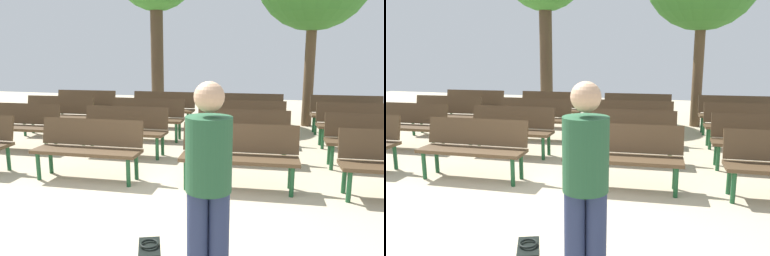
% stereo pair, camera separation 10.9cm
% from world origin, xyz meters
% --- Properties ---
extents(ground_plane, '(24.00, 24.00, 0.00)m').
position_xyz_m(ground_plane, '(0.00, 0.00, 0.00)').
color(ground_plane, '#BCAD8E').
extents(bench_r0_c1, '(1.62, 0.55, 0.87)m').
position_xyz_m(bench_r0_c1, '(-1.21, 1.52, 0.50)').
color(bench_r0_c1, '#4C3823').
rests_on(bench_r0_c1, ground_plane).
extents(bench_r0_c2, '(1.63, 0.59, 0.87)m').
position_xyz_m(bench_r0_c2, '(0.99, 1.68, 0.50)').
color(bench_r0_c2, '#4C3823').
rests_on(bench_r0_c2, ground_plane).
extents(bench_r1_c0, '(1.63, 0.57, 0.87)m').
position_xyz_m(bench_r1_c0, '(-3.41, 2.76, 0.50)').
color(bench_r1_c0, '#4C3823').
rests_on(bench_r1_c0, ground_plane).
extents(bench_r1_c1, '(1.62, 0.54, 0.87)m').
position_xyz_m(bench_r1_c1, '(-1.27, 2.89, 0.50)').
color(bench_r1_c1, '#4C3823').
rests_on(bench_r1_c1, ground_plane).
extents(bench_r1_c2, '(1.63, 0.57, 0.87)m').
position_xyz_m(bench_r1_c2, '(0.87, 3.03, 0.50)').
color(bench_r1_c2, '#4C3823').
rests_on(bench_r1_c2, ground_plane).
extents(bench_r1_c3, '(1.61, 0.53, 0.87)m').
position_xyz_m(bench_r1_c3, '(3.02, 3.09, 0.50)').
color(bench_r1_c3, '#4C3823').
rests_on(bench_r1_c3, ground_plane).
extents(bench_r2_c0, '(1.64, 0.62, 0.87)m').
position_xyz_m(bench_r2_c0, '(-3.42, 4.06, 0.50)').
color(bench_r2_c0, '#4C3823').
rests_on(bench_r2_c0, ground_plane).
extents(bench_r2_c1, '(1.63, 0.60, 0.87)m').
position_xyz_m(bench_r2_c1, '(-1.33, 4.18, 0.50)').
color(bench_r2_c1, '#4C3823').
rests_on(bench_r2_c1, ground_plane).
extents(bench_r2_c2, '(1.62, 0.54, 0.87)m').
position_xyz_m(bench_r2_c2, '(0.78, 4.33, 0.50)').
color(bench_r2_c2, '#4C3823').
rests_on(bench_r2_c2, ground_plane).
extents(bench_r2_c3, '(1.64, 0.62, 0.87)m').
position_xyz_m(bench_r2_c3, '(2.96, 4.51, 0.50)').
color(bench_r2_c3, '#4C3823').
rests_on(bench_r2_c3, ground_plane).
extents(bench_r3_c0, '(1.63, 0.59, 0.87)m').
position_xyz_m(bench_r3_c0, '(-3.54, 5.41, 0.50)').
color(bench_r3_c0, '#4C3823').
rests_on(bench_r3_c0, ground_plane).
extents(bench_r3_c1, '(1.62, 0.54, 0.87)m').
position_xyz_m(bench_r3_c1, '(-1.45, 5.58, 0.50)').
color(bench_r3_c1, '#4C3823').
rests_on(bench_r3_c1, ground_plane).
extents(bench_r3_c2, '(1.63, 0.58, 0.87)m').
position_xyz_m(bench_r3_c2, '(0.69, 5.69, 0.50)').
color(bench_r3_c2, '#4C3823').
rests_on(bench_r3_c2, ground_plane).
extents(bench_r3_c3, '(1.63, 0.61, 0.87)m').
position_xyz_m(bench_r3_c3, '(2.91, 5.82, 0.50)').
color(bench_r3_c3, '#4C3823').
rests_on(bench_r3_c3, ground_plane).
extents(visitor_with_backpack, '(0.45, 0.59, 1.65)m').
position_xyz_m(visitor_with_backpack, '(1.07, -0.72, 0.94)').
color(visitor_with_backpack, navy).
rests_on(visitor_with_backpack, ground_plane).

